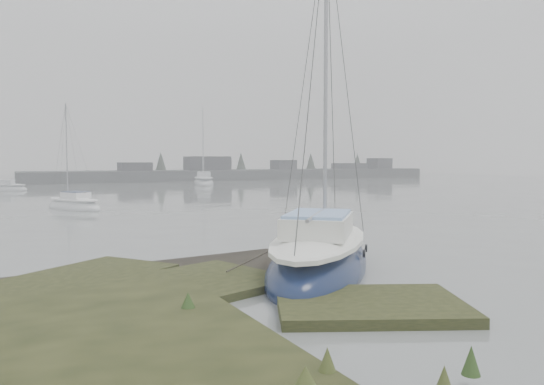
{
  "coord_description": "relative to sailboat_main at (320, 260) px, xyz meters",
  "views": [
    {
      "loc": [
        -5.7,
        -8.46,
        2.86
      ],
      "look_at": [
        2.12,
        6.7,
        1.8
      ],
      "focal_mm": 35.0,
      "sensor_mm": 36.0,
      "label": 1
    }
  ],
  "objects": [
    {
      "name": "ground",
      "position": [
        -1.49,
        27.16,
        -0.31
      ],
      "size": [
        160.0,
        160.0,
        0.0
      ],
      "primitive_type": "plane",
      "color": "slate",
      "rests_on": "ground"
    },
    {
      "name": "sailboat_far_b",
      "position": [
        13.54,
        45.99,
        -0.01
      ],
      "size": [
        4.15,
        7.13,
        9.56
      ],
      "rotation": [
        0.0,
        0.0,
        -0.3
      ],
      "color": "silver",
      "rests_on": "ground"
    },
    {
      "name": "sailboat_far_c",
      "position": [
        -6.99,
        43.21,
        -0.11
      ],
      "size": [
        4.75,
        3.28,
        6.42
      ],
      "rotation": [
        0.0,
        0.0,
        1.13
      ],
      "color": "silver",
      "rests_on": "ground"
    },
    {
      "name": "far_shoreline",
      "position": [
        25.35,
        59.05,
        0.54
      ],
      "size": [
        60.0,
        8.0,
        4.15
      ],
      "color": "#4C4F51",
      "rests_on": "ground"
    },
    {
      "name": "sailboat_main",
      "position": [
        0.0,
        0.0,
        0.0
      ],
      "size": [
        6.38,
        6.87,
        9.98
      ],
      "rotation": [
        0.0,
        0.0,
        -0.71
      ],
      "color": "#101C3C",
      "rests_on": "ground"
    },
    {
      "name": "sailboat_white",
      "position": [
        -3.39,
        21.16,
        -0.1
      ],
      "size": [
        3.43,
        4.91,
        6.63
      ],
      "rotation": [
        0.0,
        0.0,
        0.45
      ],
      "color": "white",
      "rests_on": "ground"
    }
  ]
}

